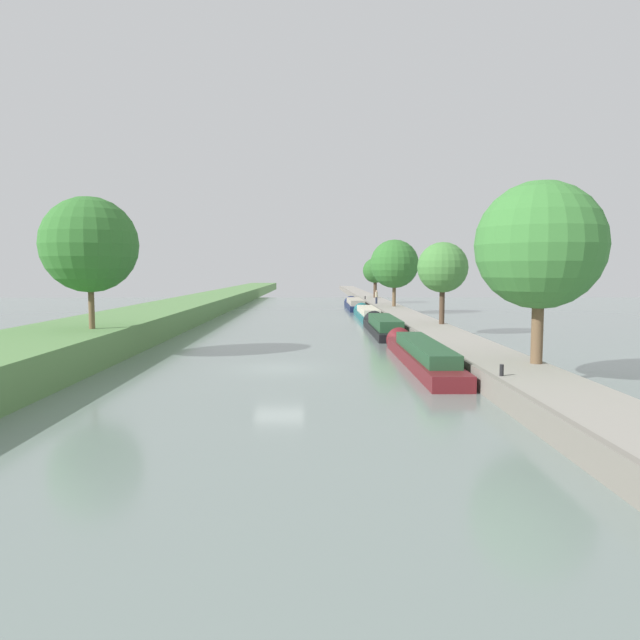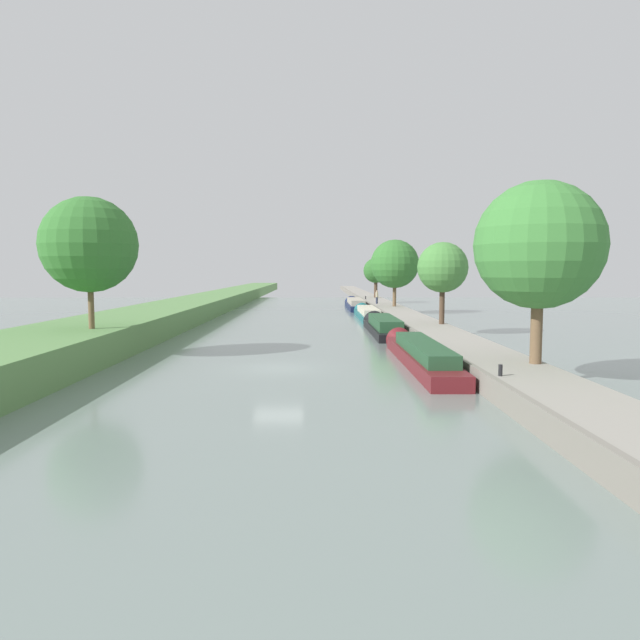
{
  "view_description": "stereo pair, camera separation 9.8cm",
  "coord_description": "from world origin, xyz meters",
  "views": [
    {
      "loc": [
        1.84,
        -29.24,
        4.95
      ],
      "look_at": [
        2.24,
        17.49,
        1.0
      ],
      "focal_mm": 32.53,
      "sensor_mm": 36.0,
      "label": 1
    },
    {
      "loc": [
        1.93,
        -29.24,
        4.95
      ],
      "look_at": [
        2.24,
        17.49,
        1.0
      ],
      "focal_mm": 32.53,
      "sensor_mm": 36.0,
      "label": 2
    }
  ],
  "objects": [
    {
      "name": "narrowboat_black",
      "position": [
        7.28,
        17.28,
        0.54
      ],
      "size": [
        2.12,
        13.92,
        2.09
      ],
      "color": "black",
      "rests_on": "ground_plane"
    },
    {
      "name": "tree_rightbank_midfar",
      "position": [
        10.96,
        37.48,
        5.77
      ],
      "size": [
        5.56,
        5.56,
        7.67
      ],
      "color": "brown",
      "rests_on": "right_towpath"
    },
    {
      "name": "person_walking",
      "position": [
        9.5,
        42.9,
        1.76
      ],
      "size": [
        0.34,
        0.34,
        1.66
      ],
      "color": "#282D42",
      "rests_on": "right_towpath"
    },
    {
      "name": "narrowboat_teal",
      "position": [
        7.31,
        31.78,
        0.49
      ],
      "size": [
        1.98,
        14.42,
        1.88
      ],
      "color": "#195B60",
      "rests_on": "ground_plane"
    },
    {
      "name": "left_grassy_bank",
      "position": [
        -12.14,
        0.0,
        0.87
      ],
      "size": [
        6.71,
        260.0,
        1.74
      ],
      "color": "#5B894C",
      "rests_on": "ground_plane"
    },
    {
      "name": "tree_rightbank_far",
      "position": [
        11.09,
        59.83,
        5.01
      ],
      "size": [
        3.81,
        3.81,
        6.07
      ],
      "color": "#4C3828",
      "rests_on": "right_towpath"
    },
    {
      "name": "narrowboat_maroon",
      "position": [
        7.45,
        1.49,
        0.55
      ],
      "size": [
        1.8,
        15.48,
        1.83
      ],
      "color": "maroon",
      "rests_on": "ground_plane"
    },
    {
      "name": "ground_plane",
      "position": [
        0.0,
        0.0,
        0.0
      ],
      "size": [
        160.0,
        160.0,
        0.0
      ],
      "primitive_type": "plane",
      "color": "slate"
    },
    {
      "name": "right_towpath",
      "position": [
        10.46,
        0.0,
        0.45
      ],
      "size": [
        3.34,
        260.0,
        0.89
      ],
      "color": "gray",
      "rests_on": "ground_plane"
    },
    {
      "name": "mooring_bollard_near",
      "position": [
        9.08,
        -7.08,
        1.12
      ],
      "size": [
        0.16,
        0.16,
        0.45
      ],
      "color": "black",
      "rests_on": "right_towpath"
    },
    {
      "name": "tree_rightbank_near",
      "position": [
        11.6,
        -4.03,
        6.06
      ],
      "size": [
        5.56,
        5.56,
        7.96
      ],
      "color": "brown",
      "rests_on": "right_towpath"
    },
    {
      "name": "stone_quay",
      "position": [
        8.66,
        0.0,
        0.47
      ],
      "size": [
        0.25,
        260.0,
        0.94
      ],
      "color": "gray",
      "rests_on": "ground_plane"
    },
    {
      "name": "narrowboat_navy",
      "position": [
        7.09,
        47.65,
        0.55
      ],
      "size": [
        2.11,
        15.4,
        2.01
      ],
      "color": "#141E42",
      "rests_on": "ground_plane"
    },
    {
      "name": "mooring_bollard_far",
      "position": [
        9.08,
        54.42,
        1.12
      ],
      "size": [
        0.16,
        0.16,
        0.45
      ],
      "color": "black",
      "rests_on": "right_towpath"
    },
    {
      "name": "tree_leftbank_downstream",
      "position": [
        -10.65,
        3.1,
        6.4
      ],
      "size": [
        5.29,
        5.29,
        7.32
      ],
      "color": "brown",
      "rests_on": "left_grassy_bank"
    },
    {
      "name": "tree_rightbank_midnear",
      "position": [
        11.59,
        15.06,
        5.21
      ],
      "size": [
        3.86,
        3.86,
        6.28
      ],
      "color": "#4C3828",
      "rests_on": "right_towpath"
    }
  ]
}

